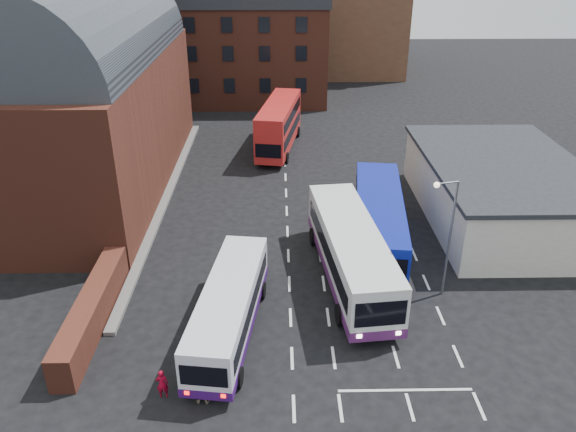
{
  "coord_description": "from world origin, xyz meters",
  "views": [
    {
      "loc": [
        -0.57,
        -21.73,
        18.2
      ],
      "look_at": [
        0.0,
        10.0,
        2.2
      ],
      "focal_mm": 35.0,
      "sensor_mm": 36.0,
      "label": 1
    }
  ],
  "objects_px": {
    "street_lamp": "(447,228)",
    "pedestrian_beige": "(200,387)",
    "bus_white_inbound": "(351,250)",
    "pedestrian_red": "(162,384)",
    "bus_blue": "(379,219)",
    "bus_white_outbound": "(229,306)",
    "bus_red_double": "(279,125)"
  },
  "relations": [
    {
      "from": "bus_red_double",
      "to": "pedestrian_beige",
      "type": "height_order",
      "value": "bus_red_double"
    },
    {
      "from": "street_lamp",
      "to": "pedestrian_red",
      "type": "xyz_separation_m",
      "value": [
        -14.07,
        -7.57,
        -3.5
      ]
    },
    {
      "from": "street_lamp",
      "to": "pedestrian_red",
      "type": "height_order",
      "value": "street_lamp"
    },
    {
      "from": "bus_red_double",
      "to": "pedestrian_beige",
      "type": "xyz_separation_m",
      "value": [
        -3.52,
        -31.91,
        -1.53
      ]
    },
    {
      "from": "bus_red_double",
      "to": "street_lamp",
      "type": "relative_size",
      "value": 1.62
    },
    {
      "from": "street_lamp",
      "to": "pedestrian_beige",
      "type": "xyz_separation_m",
      "value": [
        -12.39,
        -7.87,
        -3.4
      ]
    },
    {
      "from": "bus_white_inbound",
      "to": "bus_blue",
      "type": "relative_size",
      "value": 1.0
    },
    {
      "from": "bus_white_inbound",
      "to": "street_lamp",
      "type": "xyz_separation_m",
      "value": [
        4.83,
        -1.56,
        2.2
      ]
    },
    {
      "from": "bus_blue",
      "to": "bus_white_inbound",
      "type": "bearing_deg",
      "value": 67.19
    },
    {
      "from": "pedestrian_red",
      "to": "pedestrian_beige",
      "type": "bearing_deg",
      "value": 162.28
    },
    {
      "from": "bus_white_outbound",
      "to": "bus_blue",
      "type": "distance_m",
      "value": 12.39
    },
    {
      "from": "street_lamp",
      "to": "pedestrian_beige",
      "type": "distance_m",
      "value": 15.07
    },
    {
      "from": "bus_white_inbound",
      "to": "pedestrian_beige",
      "type": "relative_size",
      "value": 7.78
    },
    {
      "from": "bus_white_inbound",
      "to": "street_lamp",
      "type": "relative_size",
      "value": 1.82
    },
    {
      "from": "bus_blue",
      "to": "bus_red_double",
      "type": "xyz_separation_m",
      "value": [
        -6.27,
        18.59,
        0.34
      ]
    },
    {
      "from": "bus_white_inbound",
      "to": "bus_blue",
      "type": "bearing_deg",
      "value": -126.0
    },
    {
      "from": "bus_white_outbound",
      "to": "bus_white_inbound",
      "type": "relative_size",
      "value": 0.82
    },
    {
      "from": "bus_white_outbound",
      "to": "bus_blue",
      "type": "height_order",
      "value": "bus_blue"
    },
    {
      "from": "bus_red_double",
      "to": "pedestrian_red",
      "type": "height_order",
      "value": "bus_red_double"
    },
    {
      "from": "bus_white_outbound",
      "to": "pedestrian_beige",
      "type": "xyz_separation_m",
      "value": [
        -0.93,
        -4.67,
        -0.83
      ]
    },
    {
      "from": "bus_blue",
      "to": "pedestrian_beige",
      "type": "relative_size",
      "value": 7.77
    },
    {
      "from": "bus_blue",
      "to": "street_lamp",
      "type": "xyz_separation_m",
      "value": [
        2.6,
        -5.45,
        2.21
      ]
    },
    {
      "from": "bus_blue",
      "to": "pedestrian_beige",
      "type": "xyz_separation_m",
      "value": [
        -9.79,
        -13.32,
        -1.19
      ]
    },
    {
      "from": "bus_white_inbound",
      "to": "pedestrian_beige",
      "type": "bearing_deg",
      "value": 45.22
    },
    {
      "from": "bus_blue",
      "to": "bus_red_double",
      "type": "relative_size",
      "value": 1.12
    },
    {
      "from": "street_lamp",
      "to": "pedestrian_beige",
      "type": "relative_size",
      "value": 4.27
    },
    {
      "from": "bus_white_outbound",
      "to": "bus_red_double",
      "type": "xyz_separation_m",
      "value": [
        2.59,
        27.24,
        0.7
      ]
    },
    {
      "from": "bus_white_outbound",
      "to": "bus_blue",
      "type": "bearing_deg",
      "value": 51.78
    },
    {
      "from": "bus_white_outbound",
      "to": "street_lamp",
      "type": "bearing_deg",
      "value": 23.07
    },
    {
      "from": "bus_white_inbound",
      "to": "street_lamp",
      "type": "bearing_deg",
      "value": 156.01
    },
    {
      "from": "bus_red_double",
      "to": "pedestrian_red",
      "type": "relative_size",
      "value": 7.79
    },
    {
      "from": "street_lamp",
      "to": "bus_white_outbound",
      "type": "bearing_deg",
      "value": -164.41
    }
  ]
}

